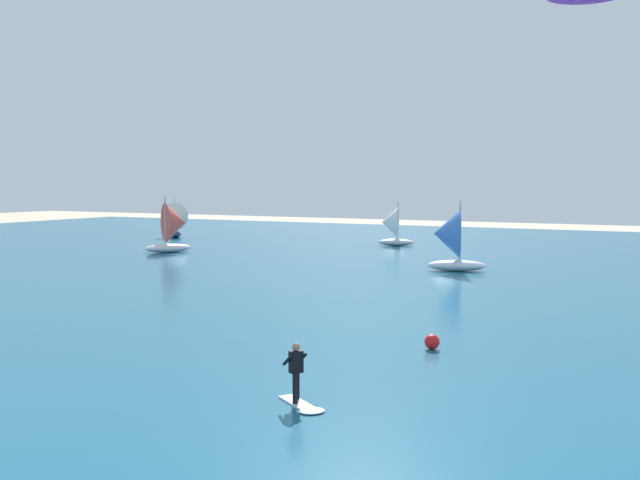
{
  "coord_description": "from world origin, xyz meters",
  "views": [
    {
      "loc": [
        10.52,
        -1.29,
        6.21
      ],
      "look_at": [
        0.13,
        18.49,
        4.44
      ],
      "focal_mm": 42.63,
      "sensor_mm": 36.0,
      "label": 1
    }
  ],
  "objects_px": {
    "kitesurfer": "(299,383)",
    "marker_buoy": "(432,342)",
    "sailboat_far_left": "(391,226)",
    "sailboat_near_shore": "(174,227)",
    "sailboat_leading": "(449,239)",
    "sailboat_mid_left": "(175,220)"
  },
  "relations": [
    {
      "from": "kitesurfer",
      "to": "marker_buoy",
      "type": "height_order",
      "value": "kitesurfer"
    },
    {
      "from": "sailboat_leading",
      "to": "marker_buoy",
      "type": "bearing_deg",
      "value": -73.24
    },
    {
      "from": "sailboat_near_shore",
      "to": "marker_buoy",
      "type": "bearing_deg",
      "value": -38.42
    },
    {
      "from": "sailboat_far_left",
      "to": "sailboat_near_shore",
      "type": "xyz_separation_m",
      "value": [
        -13.78,
        -14.65,
        0.3
      ]
    },
    {
      "from": "kitesurfer",
      "to": "sailboat_far_left",
      "type": "xyz_separation_m",
      "value": [
        -17.1,
        48.05,
        1.26
      ]
    },
    {
      "from": "sailboat_near_shore",
      "to": "marker_buoy",
      "type": "relative_size",
      "value": 8.58
    },
    {
      "from": "sailboat_leading",
      "to": "sailboat_mid_left",
      "type": "xyz_separation_m",
      "value": [
        -35.31,
        15.39,
        -0.28
      ]
    },
    {
      "from": "kitesurfer",
      "to": "sailboat_near_shore",
      "type": "relative_size",
      "value": 0.41
    },
    {
      "from": "sailboat_leading",
      "to": "kitesurfer",
      "type": "bearing_deg",
      "value": -79.07
    },
    {
      "from": "sailboat_near_shore",
      "to": "marker_buoy",
      "type": "height_order",
      "value": "sailboat_near_shore"
    },
    {
      "from": "sailboat_far_left",
      "to": "sailboat_near_shore",
      "type": "bearing_deg",
      "value": -133.24
    },
    {
      "from": "sailboat_mid_left",
      "to": "sailboat_far_left",
      "type": "xyz_separation_m",
      "value": [
        24.28,
        1.26,
        -0.02
      ]
    },
    {
      "from": "sailboat_leading",
      "to": "marker_buoy",
      "type": "distance_m",
      "value": 24.32
    },
    {
      "from": "sailboat_mid_left",
      "to": "sailboat_far_left",
      "type": "distance_m",
      "value": 24.31
    },
    {
      "from": "sailboat_near_shore",
      "to": "kitesurfer",
      "type": "bearing_deg",
      "value": -47.25
    },
    {
      "from": "kitesurfer",
      "to": "sailboat_mid_left",
      "type": "distance_m",
      "value": 62.47
    },
    {
      "from": "sailboat_mid_left",
      "to": "sailboat_leading",
      "type": "bearing_deg",
      "value": -23.55
    },
    {
      "from": "marker_buoy",
      "to": "sailboat_mid_left",
      "type": "bearing_deg",
      "value": 137.61
    },
    {
      "from": "sailboat_near_shore",
      "to": "sailboat_far_left",
      "type": "bearing_deg",
      "value": 46.76
    },
    {
      "from": "sailboat_far_left",
      "to": "sailboat_mid_left",
      "type": "bearing_deg",
      "value": -177.03
    },
    {
      "from": "sailboat_mid_left",
      "to": "sailboat_near_shore",
      "type": "xyz_separation_m",
      "value": [
        10.5,
        -13.39,
        0.29
      ]
    },
    {
      "from": "kitesurfer",
      "to": "marker_buoy",
      "type": "bearing_deg",
      "value": 83.53
    }
  ]
}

